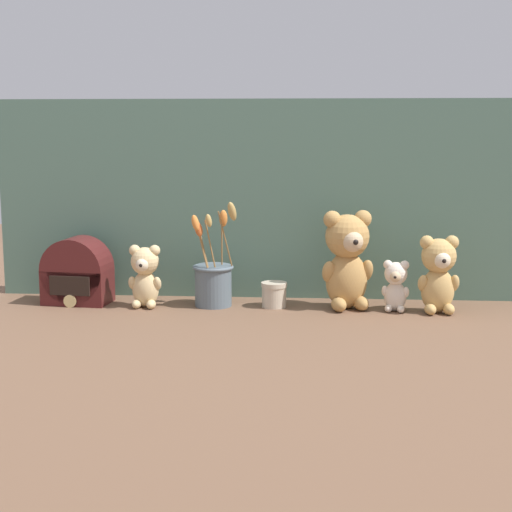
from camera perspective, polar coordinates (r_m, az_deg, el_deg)
The scene contains 9 objects.
ground_plane at distance 2.37m, azimuth -0.03°, elevation -3.85°, with size 4.00×4.00×0.00m, color brown.
backdrop_wall at distance 2.49m, azimuth 0.24°, elevation 4.11°, with size 1.68×0.02×0.63m.
teddy_bear_large at distance 2.36m, azimuth 6.66°, elevation -0.14°, with size 0.17×0.15×0.30m.
teddy_bear_medium at distance 2.36m, azimuth 13.13°, elevation -1.19°, with size 0.13×0.12×0.23m.
teddy_bear_small at distance 2.40m, azimuth -8.08°, elevation -1.37°, with size 0.10×0.10×0.19m.
teddy_bear_tiny at distance 2.36m, azimuth 10.12°, elevation -2.07°, with size 0.09×0.08×0.15m.
flower_vase at distance 2.40m, azimuth -3.12°, elevation -1.72°, with size 0.15×0.14×0.33m.
vintage_radio at distance 2.49m, azimuth -12.87°, elevation -1.37°, with size 0.21×0.14×0.21m.
decorative_tin_tall at distance 2.39m, azimuth 1.32°, elevation -2.82°, with size 0.08×0.08×0.08m.
Camera 1 is at (0.17, -2.30, 0.54)m, focal length 55.00 mm.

